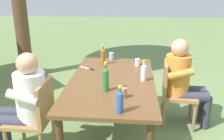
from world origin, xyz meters
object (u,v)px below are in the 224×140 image
(person_in_plaid_shirt, at_px, (183,79))
(bottle_blue, at_px, (120,101))
(cup_steel, at_px, (111,56))
(cup_white, at_px, (137,62))
(bottle_amber, at_px, (103,56))
(bottle_clear, at_px, (144,72))
(bottle_green, at_px, (106,79))
(person_in_white_shirt, at_px, (24,101))
(table_knife, at_px, (88,68))
(dining_table, at_px, (112,87))
(chair_near_right, at_px, (174,90))
(chair_far_left, at_px, (36,115))
(cup_terracotta, at_px, (124,93))
(backpack_by_far_side, at_px, (118,82))
(backpack_by_near_side, at_px, (129,83))

(person_in_plaid_shirt, xyz_separation_m, bottle_blue, (-1.15, 0.76, 0.22))
(cup_steel, bearing_deg, cup_white, -122.33)
(bottle_amber, bearing_deg, cup_white, -91.97)
(bottle_clear, relative_size, bottle_green, 0.78)
(person_in_white_shirt, distance_m, table_knife, 0.94)
(bottle_amber, bearing_deg, dining_table, -163.25)
(bottle_amber, bearing_deg, chair_near_right, -100.28)
(chair_far_left, height_order, cup_terracotta, chair_far_left)
(cup_white, relative_size, table_knife, 0.45)
(backpack_by_far_side, bearing_deg, table_knife, 161.17)
(cup_white, bearing_deg, dining_table, 151.76)
(person_in_plaid_shirt, relative_size, table_knife, 5.54)
(bottle_green, height_order, cup_steel, bottle_green)
(backpack_by_near_side, relative_size, backpack_by_far_side, 1.21)
(chair_near_right, distance_m, person_in_white_shirt, 1.87)
(person_in_plaid_shirt, bearing_deg, table_knife, 91.26)
(chair_far_left, bearing_deg, table_knife, -29.94)
(chair_near_right, relative_size, bottle_blue, 3.49)
(bottle_amber, relative_size, backpack_by_far_side, 0.70)
(bottle_amber, distance_m, cup_steel, 0.25)
(table_knife, distance_m, backpack_by_far_side, 1.19)
(bottle_clear, relative_size, bottle_amber, 0.90)
(person_in_white_shirt, distance_m, backpack_by_far_side, 2.00)
(chair_near_right, distance_m, cup_steel, 1.01)
(cup_terracotta, bearing_deg, cup_steel, 10.36)
(backpack_by_far_side, bearing_deg, cup_white, -158.11)
(bottle_green, distance_m, cup_terracotta, 0.25)
(backpack_by_near_side, bearing_deg, dining_table, 171.75)
(cup_steel, bearing_deg, backpack_by_far_side, -6.48)
(bottle_green, distance_m, bottle_blue, 0.47)
(chair_near_right, xyz_separation_m, bottle_amber, (0.17, 0.96, 0.40))
(bottle_amber, distance_m, cup_white, 0.48)
(bottle_green, bearing_deg, cup_white, -21.13)
(cup_steel, bearing_deg, chair_far_left, 149.25)
(cup_steel, xyz_separation_m, table_knife, (-0.43, 0.27, -0.05))
(backpack_by_far_side, bearing_deg, cup_steel, 173.52)
(person_in_plaid_shirt, height_order, bottle_blue, person_in_plaid_shirt)
(chair_near_right, relative_size, cup_white, 9.06)
(person_in_plaid_shirt, height_order, cup_steel, person_in_plaid_shirt)
(chair_far_left, height_order, chair_near_right, same)
(person_in_plaid_shirt, height_order, backpack_by_near_side, person_in_plaid_shirt)
(dining_table, relative_size, bottle_amber, 6.40)
(cup_terracotta, height_order, table_knife, cup_terracotta)
(chair_near_right, height_order, bottle_green, bottle_green)
(person_in_white_shirt, relative_size, backpack_by_near_side, 2.49)
(bottle_clear, distance_m, backpack_by_near_side, 1.41)
(dining_table, xyz_separation_m, bottle_amber, (0.57, 0.17, 0.20))
(table_knife, height_order, backpack_by_near_side, table_knife)
(bottle_amber, xyz_separation_m, bottle_green, (-0.89, -0.13, 0.02))
(chair_far_left, bearing_deg, bottle_blue, -111.55)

